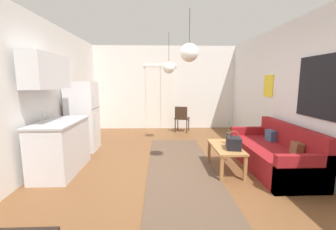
{
  "coord_description": "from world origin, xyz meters",
  "views": [
    {
      "loc": [
        -0.19,
        -3.56,
        1.57
      ],
      "look_at": [
        -0.0,
        1.25,
        0.83
      ],
      "focal_mm": 23.47,
      "sensor_mm": 36.0,
      "label": 1
    }
  ],
  "objects_px": {
    "coffee_table": "(226,149)",
    "bamboo_vase": "(228,138)",
    "refrigerator": "(83,116)",
    "pendant_lamp_near": "(189,53)",
    "handbag": "(234,143)",
    "pendant_lamp_far": "(169,68)",
    "accent_chair": "(182,117)",
    "couch": "(275,154)"
  },
  "relations": [
    {
      "from": "accent_chair",
      "to": "coffee_table",
      "type": "bearing_deg",
      "value": 116.76
    },
    {
      "from": "coffee_table",
      "to": "bamboo_vase",
      "type": "relative_size",
      "value": 2.29
    },
    {
      "from": "coffee_table",
      "to": "bamboo_vase",
      "type": "bearing_deg",
      "value": 57.79
    },
    {
      "from": "couch",
      "to": "bamboo_vase",
      "type": "height_order",
      "value": "bamboo_vase"
    },
    {
      "from": "couch",
      "to": "pendant_lamp_far",
      "type": "height_order",
      "value": "pendant_lamp_far"
    },
    {
      "from": "refrigerator",
      "to": "accent_chair",
      "type": "height_order",
      "value": "refrigerator"
    },
    {
      "from": "accent_chair",
      "to": "pendant_lamp_near",
      "type": "distance_m",
      "value": 3.44
    },
    {
      "from": "handbag",
      "to": "accent_chair",
      "type": "bearing_deg",
      "value": 99.74
    },
    {
      "from": "coffee_table",
      "to": "pendant_lamp_far",
      "type": "bearing_deg",
      "value": 119.07
    },
    {
      "from": "couch",
      "to": "refrigerator",
      "type": "bearing_deg",
      "value": 161.72
    },
    {
      "from": "handbag",
      "to": "pendant_lamp_near",
      "type": "xyz_separation_m",
      "value": [
        -0.75,
        0.13,
        1.48
      ]
    },
    {
      "from": "accent_chair",
      "to": "pendant_lamp_far",
      "type": "height_order",
      "value": "pendant_lamp_far"
    },
    {
      "from": "bamboo_vase",
      "to": "pendant_lamp_far",
      "type": "relative_size",
      "value": 0.44
    },
    {
      "from": "coffee_table",
      "to": "refrigerator",
      "type": "height_order",
      "value": "refrigerator"
    },
    {
      "from": "couch",
      "to": "accent_chair",
      "type": "xyz_separation_m",
      "value": [
        -1.39,
        2.96,
        0.2
      ]
    },
    {
      "from": "coffee_table",
      "to": "pendant_lamp_near",
      "type": "bearing_deg",
      "value": -175.51
    },
    {
      "from": "handbag",
      "to": "accent_chair",
      "type": "xyz_separation_m",
      "value": [
        -0.55,
        3.18,
        -0.09
      ]
    },
    {
      "from": "couch",
      "to": "pendant_lamp_far",
      "type": "xyz_separation_m",
      "value": [
        -1.85,
        1.64,
        1.64
      ]
    },
    {
      "from": "refrigerator",
      "to": "pendant_lamp_far",
      "type": "bearing_deg",
      "value": 10.66
    },
    {
      "from": "coffee_table",
      "to": "pendant_lamp_far",
      "type": "relative_size",
      "value": 1.01
    },
    {
      "from": "bamboo_vase",
      "to": "handbag",
      "type": "xyz_separation_m",
      "value": [
        -0.01,
        -0.31,
        0.0
      ]
    },
    {
      "from": "couch",
      "to": "coffee_table",
      "type": "xyz_separation_m",
      "value": [
        -0.92,
        -0.04,
        0.12
      ]
    },
    {
      "from": "coffee_table",
      "to": "handbag",
      "type": "height_order",
      "value": "handbag"
    },
    {
      "from": "pendant_lamp_far",
      "to": "refrigerator",
      "type": "bearing_deg",
      "value": -169.34
    },
    {
      "from": "pendant_lamp_near",
      "to": "handbag",
      "type": "bearing_deg",
      "value": -9.73
    },
    {
      "from": "handbag",
      "to": "pendant_lamp_far",
      "type": "distance_m",
      "value": 2.51
    },
    {
      "from": "coffee_table",
      "to": "refrigerator",
      "type": "bearing_deg",
      "value": 155.86
    },
    {
      "from": "refrigerator",
      "to": "handbag",
      "type": "bearing_deg",
      "value": -26.48
    },
    {
      "from": "refrigerator",
      "to": "accent_chair",
      "type": "distance_m",
      "value": 2.99
    },
    {
      "from": "pendant_lamp_far",
      "to": "pendant_lamp_near",
      "type": "bearing_deg",
      "value": -81.63
    },
    {
      "from": "couch",
      "to": "accent_chair",
      "type": "relative_size",
      "value": 2.42
    },
    {
      "from": "handbag",
      "to": "pendant_lamp_near",
      "type": "height_order",
      "value": "pendant_lamp_near"
    },
    {
      "from": "bamboo_vase",
      "to": "couch",
      "type": "bearing_deg",
      "value": -6.07
    },
    {
      "from": "coffee_table",
      "to": "refrigerator",
      "type": "relative_size",
      "value": 0.61
    },
    {
      "from": "accent_chair",
      "to": "pendant_lamp_far",
      "type": "xyz_separation_m",
      "value": [
        -0.46,
        -1.32,
        1.43
      ]
    },
    {
      "from": "couch",
      "to": "bamboo_vase",
      "type": "bearing_deg",
      "value": 173.93
    },
    {
      "from": "accent_chair",
      "to": "pendant_lamp_far",
      "type": "relative_size",
      "value": 0.84
    },
    {
      "from": "accent_chair",
      "to": "pendant_lamp_near",
      "type": "relative_size",
      "value": 0.97
    },
    {
      "from": "bamboo_vase",
      "to": "handbag",
      "type": "distance_m",
      "value": 0.31
    },
    {
      "from": "bamboo_vase",
      "to": "accent_chair",
      "type": "xyz_separation_m",
      "value": [
        -0.55,
        2.87,
        -0.08
      ]
    },
    {
      "from": "couch",
      "to": "refrigerator",
      "type": "height_order",
      "value": "refrigerator"
    },
    {
      "from": "couch",
      "to": "bamboo_vase",
      "type": "xyz_separation_m",
      "value": [
        -0.84,
        0.09,
        0.29
      ]
    }
  ]
}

